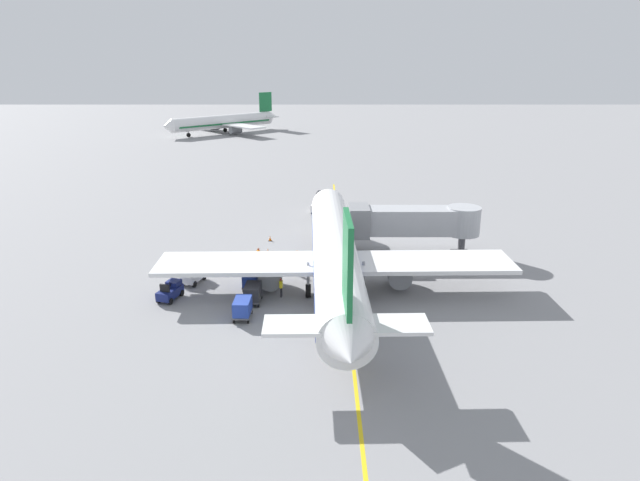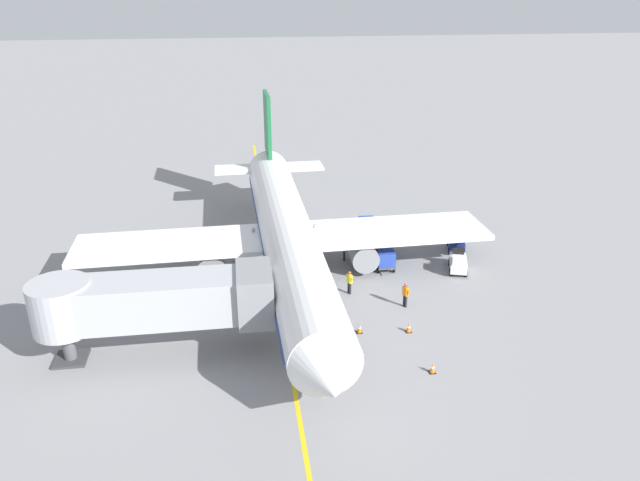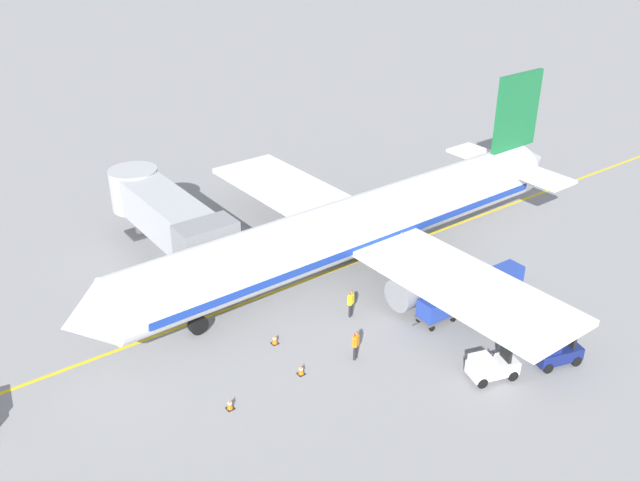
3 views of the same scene
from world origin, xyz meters
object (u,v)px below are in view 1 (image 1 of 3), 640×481
jet_bridge (413,221)px  baggage_tug_trailing (169,291)px  pushback_tractor (321,203)px  ground_crew_loader (290,264)px  ground_crew_wing_walker (280,286)px  safety_cone_nose_right (267,251)px  baggage_cart_second_in_train (252,292)px  parked_airliner (334,254)px  safety_cone_nose_left (269,238)px  ground_crew_marshaller (257,255)px  safety_cone_wing_tip (296,252)px  distant_taxiing_airliner (223,122)px  baggage_cart_third_in_train (241,307)px  baggage_tug_lead (193,275)px  baggage_cart_front (250,278)px

jet_bridge → baggage_tug_trailing: jet_bridge is taller
pushback_tractor → ground_crew_loader: (-2.94, -21.93, -0.15)m
ground_crew_wing_walker → safety_cone_nose_right: size_ratio=2.86×
jet_bridge → baggage_cart_second_in_train: size_ratio=4.54×
parked_airliner → ground_crew_loader: bearing=137.8°
ground_crew_wing_walker → safety_cone_nose_left: 15.16m
ground_crew_marshaller → safety_cone_wing_tip: size_ratio=2.86×
safety_cone_wing_tip → jet_bridge: bearing=2.5°
distant_taxiing_airliner → baggage_cart_third_in_train: bearing=-80.0°
ground_crew_marshaller → baggage_tug_trailing: bearing=-128.5°
safety_cone_nose_right → distant_taxiing_airliner: 98.13m
baggage_tug_lead → baggage_cart_second_in_train: 7.24m
baggage_tug_lead → baggage_cart_front: (5.25, -1.38, 0.24)m
distant_taxiing_airliner → baggage_cart_front: bearing=-79.4°
baggage_tug_lead → ground_crew_loader: bearing=14.5°
safety_cone_wing_tip → baggage_tug_trailing: bearing=-132.9°
ground_crew_loader → jet_bridge: bearing=24.6°
baggage_tug_trailing → baggage_cart_third_in_train: (6.47, -3.59, 0.24)m
parked_airliner → baggage_cart_front: size_ratio=12.77×
baggage_tug_trailing → ground_crew_loader: ground_crew_loader is taller
parked_airliner → baggage_tug_lead: 12.84m
baggage_cart_third_in_train → ground_crew_wing_walker: size_ratio=1.73×
baggage_cart_front → baggage_cart_third_in_train: bearing=-89.5°
baggage_cart_second_in_train → safety_cone_nose_right: baggage_cart_second_in_train is taller
parked_airliner → baggage_cart_third_in_train: size_ratio=12.77×
baggage_cart_third_in_train → ground_crew_marshaller: ground_crew_marshaller is taller
baggage_cart_third_in_train → safety_cone_nose_right: baggage_cart_third_in_train is taller
safety_cone_nose_left → safety_cone_nose_right: (0.14, -4.24, 0.00)m
parked_airliner → safety_cone_nose_right: size_ratio=63.16×
baggage_cart_third_in_train → safety_cone_wing_tip: 14.90m
baggage_tug_trailing → baggage_cart_third_in_train: 7.41m
pushback_tractor → ground_crew_wing_walker: size_ratio=2.79×
baggage_cart_second_in_train → safety_cone_nose_left: (-0.00, 16.20, -0.66)m
baggage_cart_second_in_train → distant_taxiing_airliner: bearing=100.5°
jet_bridge → ground_crew_wing_walker: 16.96m
baggage_tug_lead → distant_taxiing_airliner: (-14.30, 103.58, 2.31)m
parked_airliner → pushback_tractor: size_ratio=7.90×
baggage_tug_lead → safety_cone_nose_right: 9.62m
jet_bridge → distant_taxiing_airliner: size_ratio=0.47×
jet_bridge → ground_crew_loader: jet_bridge is taller
parked_airliner → ground_crew_loader: 5.76m
ground_crew_wing_walker → distant_taxiing_airliner: 109.06m
baggage_tug_trailing → safety_cone_nose_right: (7.08, 11.20, -0.42)m
baggage_tug_lead → safety_cone_wing_tip: (8.92, 7.24, -0.42)m
baggage_tug_lead → distant_taxiing_airliner: bearing=97.9°
baggage_tug_lead → ground_crew_wing_walker: bearing=-21.5°
jet_bridge → distant_taxiing_airliner: (-35.03, 95.82, -0.43)m
distant_taxiing_airliner → baggage_tug_trailing: bearing=-83.0°
baggage_cart_second_in_train → baggage_cart_third_in_train: same height
jet_bridge → pushback_tractor: (-9.19, 16.39, -2.35)m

